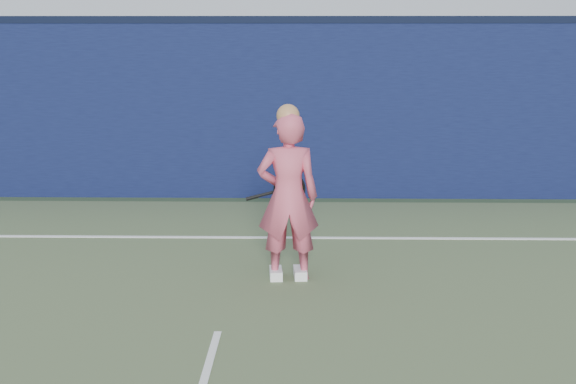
{
  "coord_description": "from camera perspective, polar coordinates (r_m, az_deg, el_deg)",
  "views": [
    {
      "loc": [
        0.69,
        -5.12,
        2.42
      ],
      "look_at": [
        0.54,
        2.47,
        0.87
      ],
      "focal_mm": 50.0,
      "sensor_mm": 36.0,
      "label": 1
    }
  ],
  "objects": [
    {
      "name": "wall_cap",
      "position": [
        11.65,
        -2.32,
        12.15
      ],
      "size": [
        24.0,
        0.42,
        0.1
      ],
      "primitive_type": "cube",
      "color": "black",
      "rests_on": "backstop_wall"
    },
    {
      "name": "backstop_wall",
      "position": [
        11.7,
        -2.26,
        5.77
      ],
      "size": [
        24.0,
        0.4,
        2.5
      ],
      "primitive_type": "cube",
      "color": "#0B1133",
      "rests_on": "ground"
    },
    {
      "name": "racket",
      "position": [
        8.16,
        -0.12,
        0.18
      ],
      "size": [
        0.62,
        0.15,
        0.33
      ],
      "rotation": [
        0.0,
        0.0,
        -0.19
      ],
      "color": "black",
      "rests_on": "ground"
    },
    {
      "name": "player",
      "position": [
        7.76,
        0.0,
        -0.31
      ],
      "size": [
        0.63,
        0.44,
        1.72
      ],
      "rotation": [
        0.0,
        0.0,
        3.22
      ],
      "color": "#CD4F68",
      "rests_on": "ground"
    }
  ]
}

